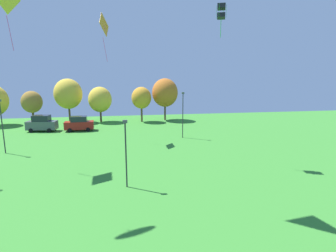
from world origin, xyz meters
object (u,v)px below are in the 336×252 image
parked_car_second_from_left (79,124)px  light_post_0 (2,123)px  treeline_tree_4 (141,98)px  kite_flying_7 (221,12)px  light_post_2 (183,112)px  parked_car_leftmost (42,124)px  treeline_tree_2 (68,94)px  treeline_tree_3 (100,100)px  light_post_3 (126,149)px  treeline_tree_5 (165,93)px  treeline_tree_1 (32,102)px  kite_flying_8 (104,26)px

parked_car_second_from_left → light_post_0: bearing=-122.3°
treeline_tree_4 → kite_flying_7: bearing=-76.1°
light_post_0 → light_post_2: size_ratio=0.95×
parked_car_leftmost → light_post_2: (20.98, -7.91, 2.37)m
treeline_tree_2 → treeline_tree_4: bearing=-7.2°
parked_car_leftmost → treeline_tree_3: 11.51m
kite_flying_7 → light_post_2: bearing=96.9°
light_post_3 → treeline_tree_5: treeline_tree_5 is taller
kite_flying_7 → treeline_tree_3: 30.74m
parked_car_leftmost → light_post_3: (12.93, -23.54, 1.84)m
kite_flying_7 → treeline_tree_1: bearing=137.0°
kite_flying_8 → parked_car_leftmost: size_ratio=1.32×
parked_car_second_from_left → light_post_0: light_post_0 is taller
parked_car_second_from_left → light_post_2: light_post_2 is taller
kite_flying_8 → treeline_tree_1: bearing=138.3°
treeline_tree_1 → treeline_tree_5: (23.62, 2.28, 1.20)m
kite_flying_7 → treeline_tree_3: size_ratio=0.45×
treeline_tree_2 → light_post_3: bearing=-72.0°
parked_car_second_from_left → treeline_tree_5: 17.54m
light_post_0 → treeline_tree_1: 17.12m
kite_flying_7 → treeline_tree_4: (-6.07, 24.47, -10.10)m
light_post_0 → treeline_tree_5: (21.44, 19.24, 1.92)m
light_post_3 → parked_car_second_from_left: bearing=107.4°
light_post_2 → treeline_tree_3: 19.60m
light_post_0 → light_post_3: (13.53, -11.57, -0.38)m
treeline_tree_1 → treeline_tree_5: size_ratio=0.75×
treeline_tree_4 → treeline_tree_1: bearing=-176.4°
light_post_2 → light_post_0: bearing=-169.4°
kite_flying_8 → light_post_3: 20.48m
light_post_0 → light_post_2: 21.97m
treeline_tree_2 → treeline_tree_3: 5.91m
light_post_0 → light_post_2: (21.59, 4.06, 0.16)m
kite_flying_7 → light_post_0: kite_flying_7 is taller
parked_car_leftmost → treeline_tree_2: bearing=77.6°
treeline_tree_3 → treeline_tree_1: bearing=-169.1°
kite_flying_7 → treeline_tree_3: kite_flying_7 is taller
parked_car_leftmost → treeline_tree_3: size_ratio=0.70×
treeline_tree_3 → treeline_tree_4: bearing=-7.3°
treeline_tree_4 → parked_car_leftmost: bearing=-159.1°
parked_car_leftmost → light_post_2: 22.55m
treeline_tree_1 → treeline_tree_3: 11.48m
kite_flying_7 → light_post_3: (-9.30, -5.25, -11.55)m
light_post_2 → treeline_tree_3: size_ratio=0.97×
parked_car_second_from_left → light_post_3: light_post_3 is taller
kite_flying_8 → light_post_2: size_ratio=0.95×
parked_car_leftmost → light_post_0: bearing=-86.4°
light_post_3 → kite_flying_8: bearing=97.7°
treeline_tree_2 → kite_flying_7: bearing=-53.3°
kite_flying_8 → treeline_tree_5: size_ratio=0.75×
kite_flying_8 → treeline_tree_2: (-7.97, 14.89, -9.63)m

